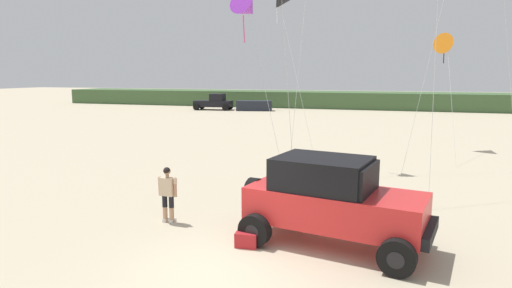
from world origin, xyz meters
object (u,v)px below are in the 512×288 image
object	(u,v)px
distant_pickup	(214,102)
kite_blue_swept	(247,8)
jeep	(332,199)
distant_sedan	(254,106)
kite_black_sled	(447,45)
kite_red_delta	(280,2)
person_watching	(168,191)
cooler_box	(247,239)

from	to	relation	value
distant_pickup	kite_blue_swept	size ratio (longest dim) A/B	0.60
jeep	distant_pickup	xyz separation A→B (m)	(-19.52, 38.62, -0.26)
distant_sedan	kite_black_sled	xyz separation A→B (m)	(18.73, -21.95, 5.42)
kite_red_delta	kite_blue_swept	distance (m)	5.43
kite_black_sled	kite_blue_swept	size ratio (longest dim) A/B	0.86
person_watching	distant_pickup	size ratio (longest dim) A/B	0.35
kite_blue_swept	kite_red_delta	bearing A→B (deg)	89.32
kite_black_sled	kite_blue_swept	bearing A→B (deg)	-132.89
distant_sedan	person_watching	bearing A→B (deg)	-87.53
jeep	kite_blue_swept	world-z (taller)	kite_blue_swept
person_watching	distant_sedan	world-z (taller)	person_watching
person_watching	cooler_box	xyz separation A→B (m)	(2.81, -1.06, -0.75)
kite_red_delta	person_watching	bearing A→B (deg)	-90.74
distant_pickup	kite_black_sled	xyz separation A→B (m)	(23.76, -21.58, 5.08)
distant_pickup	kite_blue_swept	bearing A→B (deg)	-64.67
person_watching	kite_blue_swept	xyz separation A→B (m)	(0.10, 7.10, 6.18)
jeep	person_watching	distance (m)	4.85
kite_red_delta	kite_blue_swept	bearing A→B (deg)	-90.68
jeep	kite_red_delta	bearing A→B (deg)	110.21
jeep	kite_blue_swept	size ratio (longest dim) A/B	0.64
kite_black_sled	kite_red_delta	xyz separation A→B (m)	(-8.92, -4.34, 2.14)
cooler_box	distant_sedan	distance (m)	41.69
cooler_box	kite_black_sled	xyz separation A→B (m)	(6.27, 17.83, 5.83)
cooler_box	kite_black_sled	size ratio (longest dim) A/B	0.08
distant_pickup	kite_red_delta	size ratio (longest dim) A/B	0.54
cooler_box	kite_blue_swept	bearing A→B (deg)	103.78
cooler_box	distant_pickup	xyz separation A→B (m)	(-17.50, 39.41, 0.75)
jeep	kite_blue_swept	bearing A→B (deg)	122.73
jeep	kite_red_delta	world-z (taller)	kite_red_delta
jeep	cooler_box	bearing A→B (deg)	-158.77
jeep	distant_sedan	size ratio (longest dim) A/B	1.19
jeep	cooler_box	size ratio (longest dim) A/B	8.94
distant_sedan	kite_black_sled	size ratio (longest dim) A/B	0.62
kite_blue_swept	cooler_box	bearing A→B (deg)	-71.63
distant_sedan	kite_red_delta	distance (m)	29.06
cooler_box	distant_sedan	bearing A→B (deg)	102.80
cooler_box	kite_red_delta	size ratio (longest dim) A/B	0.06
person_watching	kite_red_delta	size ratio (longest dim) A/B	0.19
distant_sedan	kite_red_delta	xyz separation A→B (m)	(9.82, -26.29, 7.56)
jeep	person_watching	size ratio (longest dim) A/B	3.00
cooler_box	kite_red_delta	world-z (taller)	kite_red_delta
person_watching	distant_sedan	distance (m)	39.90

